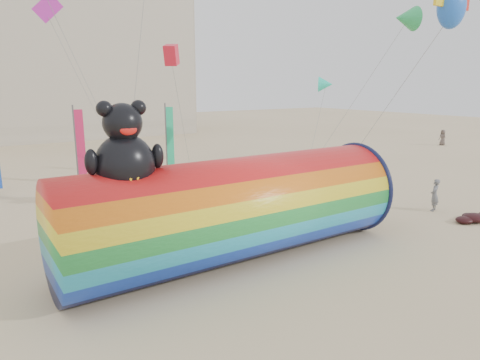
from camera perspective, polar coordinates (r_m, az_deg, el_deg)
ground at (r=17.85m, az=1.34°, el=-8.62°), size 160.00×160.00×0.00m
windsock_assembly at (r=15.99m, az=-0.43°, el=-3.51°), size 13.22×4.03×6.09m
kite_handler at (r=24.44m, az=24.52°, el=-1.84°), size 0.72×0.60×1.69m
fabric_bundle at (r=23.73m, az=28.94°, el=-4.39°), size 2.62×1.35×0.41m
festival_banners at (r=29.93m, az=-19.78°, el=4.50°), size 12.00×0.64×5.20m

